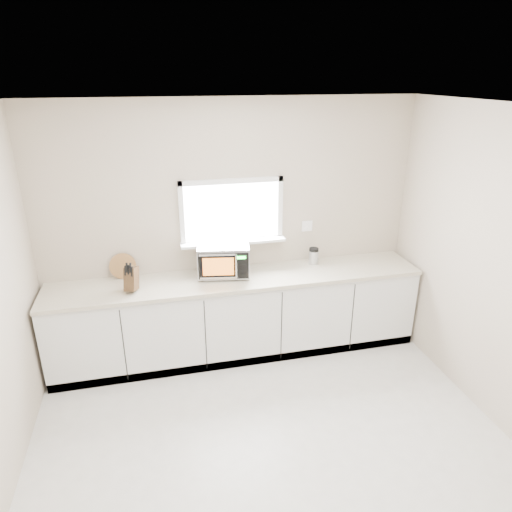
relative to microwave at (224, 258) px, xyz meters
name	(u,v)px	position (x,y,z in m)	size (l,w,h in m)	color
ground	(281,470)	(0.13, -1.80, -1.10)	(4.00, 4.00, 0.00)	beige
back_wall	(232,228)	(0.13, 0.20, 0.26)	(4.00, 0.17, 2.70)	#B19E8C
cabinets	(238,317)	(0.13, -0.10, -0.66)	(3.92, 0.60, 0.88)	silver
countertop	(238,279)	(0.13, -0.11, -0.20)	(3.92, 0.64, 0.04)	beige
microwave	(224,258)	(0.00, 0.00, 0.00)	(0.59, 0.50, 0.34)	black
knife_block	(131,278)	(-0.94, -0.19, -0.04)	(0.16, 0.24, 0.32)	#492F1A
cutting_board	(123,266)	(-1.03, 0.14, -0.04)	(0.27, 0.27, 0.02)	olive
coffee_grinder	(314,256)	(1.02, 0.05, -0.09)	(0.13, 0.13, 0.19)	#B4B6BB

